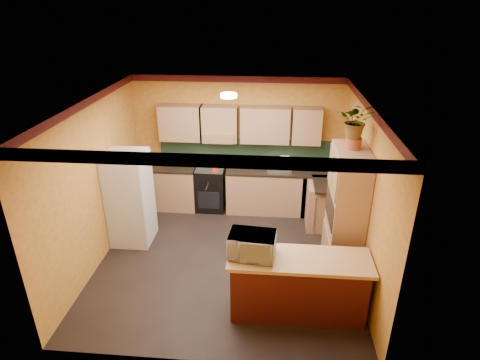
{
  "coord_description": "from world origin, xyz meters",
  "views": [
    {
      "loc": [
        0.71,
        -5.58,
        4.07
      ],
      "look_at": [
        0.19,
        0.45,
        1.29
      ],
      "focal_mm": 30.0,
      "sensor_mm": 36.0,
      "label": 1
    }
  ],
  "objects_px": {
    "breakfast_bar": "(298,288)",
    "microwave": "(252,245)",
    "base_cabinets_back": "(241,190)",
    "stove": "(211,188)",
    "pantry": "(345,214)",
    "fridge": "(130,198)"
  },
  "relations": [
    {
      "from": "stove",
      "to": "microwave",
      "type": "bearing_deg",
      "value": -70.97
    },
    {
      "from": "base_cabinets_back",
      "to": "stove",
      "type": "bearing_deg",
      "value": -180.0
    },
    {
      "from": "stove",
      "to": "microwave",
      "type": "height_order",
      "value": "microwave"
    },
    {
      "from": "fridge",
      "to": "pantry",
      "type": "distance_m",
      "value": 3.66
    },
    {
      "from": "breakfast_bar",
      "to": "microwave",
      "type": "relative_size",
      "value": 2.98
    },
    {
      "from": "breakfast_bar",
      "to": "microwave",
      "type": "xyz_separation_m",
      "value": [
        -0.63,
        0.0,
        0.66
      ]
    },
    {
      "from": "pantry",
      "to": "breakfast_bar",
      "type": "bearing_deg",
      "value": -125.6
    },
    {
      "from": "stove",
      "to": "breakfast_bar",
      "type": "xyz_separation_m",
      "value": [
        1.65,
        -2.96,
        -0.02
      ]
    },
    {
      "from": "fridge",
      "to": "microwave",
      "type": "xyz_separation_m",
      "value": [
        2.24,
        -1.63,
        0.25
      ]
    },
    {
      "from": "breakfast_bar",
      "to": "microwave",
      "type": "distance_m",
      "value": 0.91
    },
    {
      "from": "microwave",
      "to": "pantry",
      "type": "bearing_deg",
      "value": 41.85
    },
    {
      "from": "base_cabinets_back",
      "to": "stove",
      "type": "xyz_separation_m",
      "value": [
        -0.62,
        -0.0,
        0.02
      ]
    },
    {
      "from": "fridge",
      "to": "breakfast_bar",
      "type": "xyz_separation_m",
      "value": [
        2.87,
        -1.63,
        -0.41
      ]
    },
    {
      "from": "base_cabinets_back",
      "to": "breakfast_bar",
      "type": "relative_size",
      "value": 2.03
    },
    {
      "from": "stove",
      "to": "pantry",
      "type": "relative_size",
      "value": 0.43
    },
    {
      "from": "base_cabinets_back",
      "to": "pantry",
      "type": "xyz_separation_m",
      "value": [
        1.76,
        -1.95,
        0.61
      ]
    },
    {
      "from": "base_cabinets_back",
      "to": "pantry",
      "type": "bearing_deg",
      "value": -47.9
    },
    {
      "from": "base_cabinets_back",
      "to": "breakfast_bar",
      "type": "xyz_separation_m",
      "value": [
        1.03,
        -2.96,
        0.0
      ]
    },
    {
      "from": "stove",
      "to": "fridge",
      "type": "xyz_separation_m",
      "value": [
        -1.22,
        -1.33,
        0.39
      ]
    },
    {
      "from": "stove",
      "to": "fridge",
      "type": "relative_size",
      "value": 0.54
    },
    {
      "from": "breakfast_bar",
      "to": "base_cabinets_back",
      "type": "bearing_deg",
      "value": 109.17
    },
    {
      "from": "fridge",
      "to": "microwave",
      "type": "relative_size",
      "value": 2.81
    }
  ]
}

